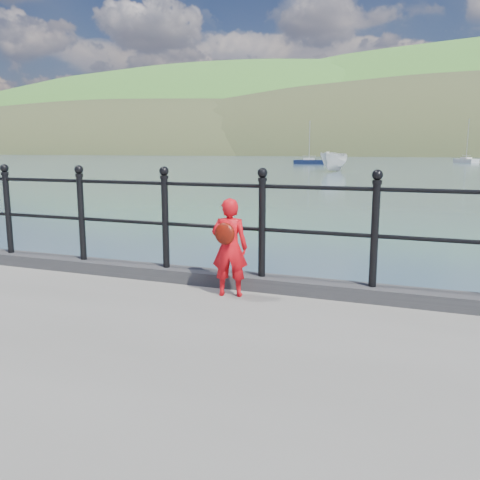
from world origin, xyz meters
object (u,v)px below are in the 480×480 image
at_px(child, 229,247).
at_px(launch_white, 334,162).
at_px(sailboat_left, 309,162).
at_px(railing, 212,213).
at_px(sailboat_deep, 466,161).

height_order(child, launch_white, launch_white).
height_order(child, sailboat_left, sailboat_left).
distance_m(railing, launch_white, 51.34).
distance_m(sailboat_deep, sailboat_left, 29.75).
height_order(sailboat_deep, sailboat_left, sailboat_deep).
xyz_separation_m(launch_white, sailboat_left, (-8.59, 24.37, -0.76)).
height_order(launch_white, sailboat_deep, sailboat_deep).
xyz_separation_m(railing, child, (0.36, -0.36, -0.29)).
xyz_separation_m(sailboat_deep, sailboat_left, (-23.81, -17.84, -0.00)).
bearing_deg(sailboat_left, child, -83.72).
bearing_deg(railing, child, -45.02).
height_order(child, sailboat_deep, sailboat_deep).
relative_size(railing, child, 17.35).
relative_size(railing, sailboat_left, 2.59).
bearing_deg(child, sailboat_deep, -106.93).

